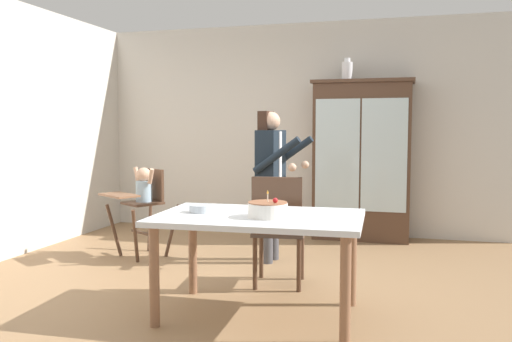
{
  "coord_description": "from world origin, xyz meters",
  "views": [
    {
      "loc": [
        1.36,
        -4.19,
        1.36
      ],
      "look_at": [
        -0.02,
        0.7,
        0.95
      ],
      "focal_mm": 37.32,
      "sensor_mm": 36.0,
      "label": 1
    }
  ],
  "objects": [
    {
      "name": "high_chair_with_toddler",
      "position": [
        -1.3,
        0.83,
        0.65
      ],
      "size": [
        0.79,
        0.84,
        0.95
      ],
      "rotation": [
        0.0,
        0.0,
        -0.54
      ],
      "color": "#4C3323",
      "rests_on": "ground_plane"
    },
    {
      "name": "serving_bowl",
      "position": [
        -0.09,
        -0.55,
        0.77
      ],
      "size": [
        0.18,
        0.18,
        0.05
      ],
      "primitive_type": "cylinder",
      "color": "#B2BCC6",
      "rests_on": "dining_table"
    },
    {
      "name": "wall_back",
      "position": [
        0.0,
        2.63,
        1.35
      ],
      "size": [
        5.32,
        0.06,
        2.7
      ],
      "primitive_type": "cube",
      "color": "beige",
      "rests_on": "ground_plane"
    },
    {
      "name": "birthday_cake",
      "position": [
        0.44,
        -0.63,
        0.79
      ],
      "size": [
        0.28,
        0.28,
        0.19
      ],
      "color": "white",
      "rests_on": "dining_table"
    },
    {
      "name": "dining_chair_far_side",
      "position": [
        0.33,
        0.14,
        0.56
      ],
      "size": [
        0.49,
        0.49,
        0.96
      ],
      "rotation": [
        0.0,
        0.0,
        3.26
      ],
      "color": "#4C3323",
      "rests_on": "ground_plane"
    },
    {
      "name": "ground_plane",
      "position": [
        0.0,
        0.0,
        0.0
      ],
      "size": [
        6.24,
        6.24,
        0.0
      ],
      "primitive_type": "plane",
      "color": "#93704C"
    },
    {
      "name": "dining_table",
      "position": [
        0.35,
        -0.55,
        0.65
      ],
      "size": [
        1.51,
        1.0,
        0.74
      ],
      "color": "silver",
      "rests_on": "ground_plane"
    },
    {
      "name": "adult_person",
      "position": [
        0.06,
        1.0,
        0.97
      ],
      "size": [
        0.55,
        0.53,
        1.53
      ],
      "rotation": [
        0.0,
        0.0,
        1.44
      ],
      "color": "#47474C",
      "rests_on": "ground_plane"
    },
    {
      "name": "ceramic_vase",
      "position": [
        0.65,
        2.37,
        2.05
      ],
      "size": [
        0.13,
        0.13,
        0.27
      ],
      "color": "white",
      "rests_on": "china_cabinet"
    },
    {
      "name": "china_cabinet",
      "position": [
        0.85,
        2.37,
        0.97
      ],
      "size": [
        1.21,
        0.48,
        1.94
      ],
      "color": "#4C3323",
      "rests_on": "ground_plane"
    }
  ]
}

